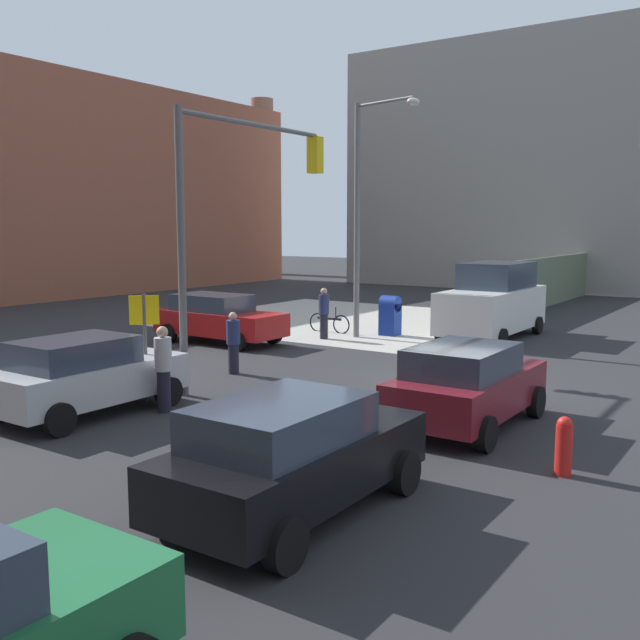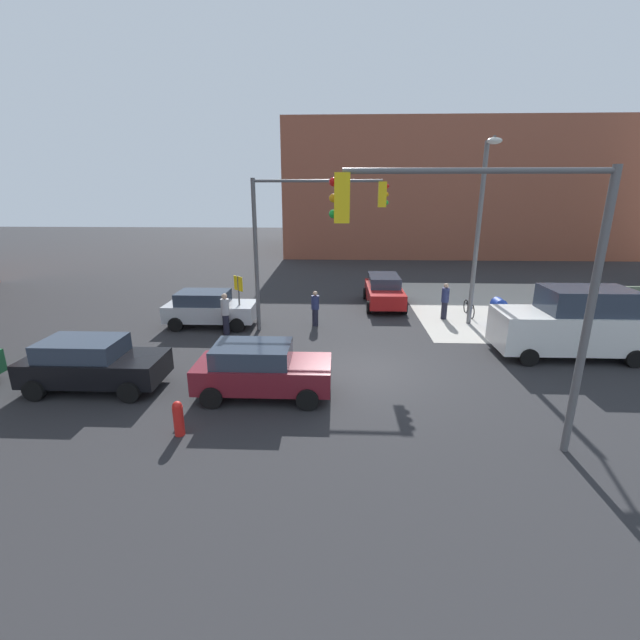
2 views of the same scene
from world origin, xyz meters
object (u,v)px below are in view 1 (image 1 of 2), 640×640
Objects in this scene: street_lamp_corner at (365,202)px; mailbox_blue at (390,314)px; pedestrian_crossing at (233,342)px; bicycle_leaning_on_fence at (329,323)px; fire_hydrant at (564,445)px; traffic_signal_nw_corner at (243,195)px; hatchback_maroon at (467,384)px; sedan_silver at (85,374)px; van_white_delivery at (493,301)px; sedan_red at (218,318)px; bicycle_at_crosswalk at (58,391)px; hatchback_black at (292,454)px; pedestrian_walking_north at (324,312)px; smokestack at (263,188)px; pedestrian_waiting at (163,367)px.

street_lamp_corner is 5.59× the size of mailbox_blue.
pedestrian_crossing is 0.94× the size of bicycle_leaning_on_fence.
fire_hydrant is at bearing -156.81° from pedestrian_crossing.
pedestrian_crossing is (0.34, 0.70, -3.79)m from traffic_signal_nw_corner.
street_lamp_corner is 11.78m from hatchback_maroon.
van_white_delivery is at bearing -12.28° from sedan_silver.
fire_hydrant is 9.38m from sedan_silver.
sedan_red is 2.56× the size of bicycle_at_crosswalk.
traffic_signal_nw_corner is 1.54× the size of hatchback_black.
pedestrian_walking_north is (9.20, 10.70, 0.44)m from fire_hydrant.
hatchback_maroon is (-9.48, -6.87, 0.08)m from mailbox_blue.
street_lamp_corner reaches higher than bicycle_leaning_on_fence.
bicycle_at_crosswalk is at bearing 163.94° from van_white_delivery.
sedan_red is (6.53, 13.15, 0.36)m from fire_hydrant.
sedan_red is at bearing 49.01° from traffic_signal_nw_corner.
hatchback_black reaches higher than bicycle_at_crosswalk.
pedestrian_waiting is (-35.96, -26.20, -6.09)m from smokestack.
hatchback_black is at bearing 144.48° from fire_hydrant.
traffic_signal_nw_corner reaches higher than van_white_delivery.
traffic_signal_nw_corner is (-32.50, -25.50, -2.40)m from smokestack.
van_white_delivery is (12.78, 6.00, 0.79)m from fire_hydrant.
sedan_silver is at bearing 156.06° from pedestrian_waiting.
bicycle_at_crosswalk is (-11.93, 0.56, -4.35)m from street_lamp_corner.
sedan_red is (10.14, 10.57, 0.00)m from hatchback_black.
hatchback_black is 2.38× the size of pedestrian_walking_north.
hatchback_maroon is at bearing 53.60° from fire_hydrant.
sedan_red is at bearing 139.79° from mailbox_blue.
bicycle_at_crosswalk is at bearing 121.43° from pedestrian_crossing.
pedestrian_crossing is at bearing -133.23° from sedan_red.
sedan_silver is 2.30× the size of bicycle_leaning_on_fence.
sedan_red is (-4.67, 3.95, 0.08)m from mailbox_blue.
traffic_signal_nw_corner is at bearing 81.62° from hatchback_maroon.
smokestack is 35.19m from mailbox_blue.
van_white_delivery is at bearing -48.82° from sedan_red.
bicycle_at_crosswalk is (-14.59, 4.20, -0.93)m from van_white_delivery.
pedestrian_walking_north is at bearing 127.32° from van_white_delivery.
pedestrian_walking_north is (-3.58, 4.70, -0.35)m from van_white_delivery.
sedan_red and hatchback_maroon have the same top height.
pedestrian_crossing reaches higher than mailbox_blue.
hatchback_black is 1.04× the size of hatchback_maroon.
smokestack is 45.10m from sedan_silver.
smokestack reaches higher than traffic_signal_nw_corner.
pedestrian_crossing is at bearing 178.60° from mailbox_blue.
sedan_silver is 7.73m from hatchback_maroon.
smokestack is 8.04× the size of bicycle_leaning_on_fence.
bicycle_at_crosswalk is (0.05, 1.01, -0.50)m from sedan_silver.
van_white_delivery is (6.26, -7.15, 0.44)m from sedan_red.
pedestrian_walking_north is (6.20, 1.30, 0.08)m from pedestrian_crossing.
street_lamp_corner is 11.66m from pedestrian_waiting.
traffic_signal_nw_corner is 11.00m from van_white_delivery.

